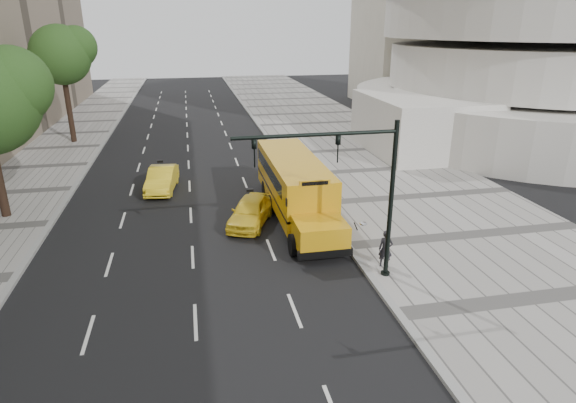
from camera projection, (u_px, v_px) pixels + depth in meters
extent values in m
plane|color=black|center=(210.00, 214.00, 25.94)|extent=(140.00, 140.00, 0.00)
cube|color=#999691|center=(416.00, 197.00, 28.18)|extent=(12.00, 140.00, 0.15)
cube|color=gray|center=(317.00, 204.00, 27.05)|extent=(0.30, 140.00, 0.15)
cube|color=gray|center=(51.00, 224.00, 24.40)|extent=(0.30, 140.00, 0.15)
cylinder|color=silver|center=(533.00, 113.00, 43.77)|extent=(32.00, 32.00, 4.00)
cylinder|color=silver|center=(541.00, 66.00, 42.34)|extent=(26.00, 26.00, 3.60)
cylinder|color=silver|center=(550.00, 15.00, 40.87)|extent=(27.60, 27.60, 3.60)
cube|color=silver|center=(421.00, 125.00, 37.57)|extent=(8.00, 10.00, 4.40)
sphere|color=#204115|center=(12.00, 85.00, 23.52)|extent=(3.84, 3.84, 3.84)
cylinder|color=black|center=(69.00, 105.00, 40.05)|extent=(0.44, 0.44, 6.44)
sphere|color=#204115|center=(61.00, 55.00, 38.65)|extent=(4.75, 4.75, 4.75)
sphere|color=#204115|center=(76.00, 47.00, 38.94)|extent=(3.33, 3.33, 3.33)
sphere|color=#204115|center=(48.00, 61.00, 38.24)|extent=(3.09, 3.09, 3.09)
cube|color=orange|center=(293.00, 180.00, 25.68)|extent=(2.50, 9.00, 2.45)
cube|color=orange|center=(320.00, 233.00, 20.87)|extent=(2.20, 2.00, 1.10)
cube|color=black|center=(325.00, 253.00, 20.26)|extent=(2.38, 0.25, 0.35)
cube|color=black|center=(293.00, 189.00, 25.87)|extent=(2.52, 9.00, 0.12)
cube|color=black|center=(314.00, 200.00, 21.44)|extent=(2.05, 0.10, 0.90)
cube|color=black|center=(291.00, 169.00, 25.98)|extent=(2.52, 7.50, 0.70)
cube|color=orange|center=(315.00, 183.00, 21.15)|extent=(1.40, 0.12, 0.28)
ellipsoid|color=silver|center=(365.00, 226.00, 19.59)|extent=(0.32, 0.32, 0.14)
cylinder|color=black|center=(358.00, 229.00, 19.82)|extent=(0.36, 0.47, 0.58)
cylinder|color=black|center=(293.00, 245.00, 21.14)|extent=(0.30, 1.00, 1.00)
cylinder|color=black|center=(342.00, 241.00, 21.57)|extent=(0.30, 1.00, 1.00)
cylinder|color=black|center=(273.00, 204.00, 25.91)|extent=(0.30, 1.00, 1.00)
cylinder|color=black|center=(313.00, 201.00, 26.34)|extent=(0.30, 1.00, 1.00)
cylinder|color=black|center=(265.00, 189.00, 28.21)|extent=(0.30, 1.00, 1.00)
cylinder|color=black|center=(303.00, 187.00, 28.64)|extent=(0.30, 1.00, 1.00)
imported|color=yellow|center=(250.00, 211.00, 24.38)|extent=(3.13, 4.47, 1.41)
imported|color=yellow|center=(162.00, 179.00, 29.34)|extent=(2.01, 4.48, 1.43)
imported|color=black|center=(386.00, 249.00, 19.78)|extent=(0.68, 0.58, 1.57)
cylinder|color=black|center=(391.00, 203.00, 18.34)|extent=(0.18, 0.18, 6.40)
cylinder|color=black|center=(385.00, 275.00, 19.42)|extent=(0.36, 0.36, 0.25)
cylinder|color=black|center=(316.00, 135.00, 16.80)|extent=(6.00, 0.14, 0.14)
imported|color=black|center=(338.00, 149.00, 17.14)|extent=(0.16, 0.20, 1.00)
imported|color=black|center=(254.00, 153.00, 16.57)|extent=(0.16, 0.20, 1.00)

